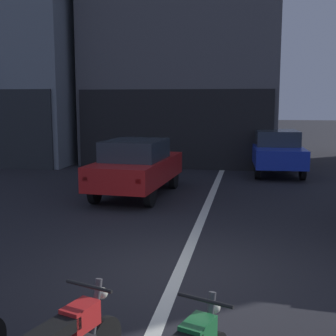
% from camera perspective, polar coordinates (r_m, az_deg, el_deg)
% --- Properties ---
extents(ground_plane, '(120.00, 120.00, 0.00)m').
position_cam_1_polar(ground_plane, '(7.42, 1.42, -13.18)').
color(ground_plane, '#232328').
extents(lane_centre_line, '(0.20, 18.00, 0.01)m').
position_cam_1_polar(lane_centre_line, '(13.14, 5.54, -3.53)').
color(lane_centre_line, silver).
rests_on(lane_centre_line, ground).
extents(car_red_crossing_near, '(2.04, 4.21, 1.64)m').
position_cam_1_polar(car_red_crossing_near, '(13.00, -4.01, 0.30)').
color(car_red_crossing_near, black).
rests_on(car_red_crossing_near, ground).
extents(car_blue_down_street, '(1.96, 4.18, 1.64)m').
position_cam_1_polar(car_blue_down_street, '(17.46, 13.64, 2.19)').
color(car_blue_down_street, black).
rests_on(car_blue_down_street, ground).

